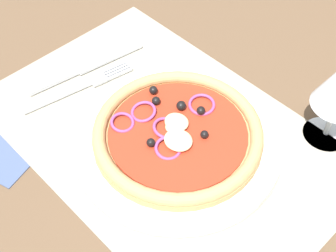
{
  "coord_description": "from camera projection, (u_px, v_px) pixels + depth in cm",
  "views": [
    {
      "loc": [
        31.69,
        -29.76,
        52.98
      ],
      "look_at": [
        0.81,
        0.0,
        2.65
      ],
      "focal_mm": 51.68,
      "sensor_mm": 36.0,
      "label": 1
    }
  ],
  "objects": [
    {
      "name": "pizza",
      "position": [
        177.0,
        133.0,
        0.65
      ],
      "size": [
        23.15,
        23.15,
        2.68
      ],
      "color": "tan",
      "rests_on": "plate"
    },
    {
      "name": "napkin",
      "position": [
        3.0,
        145.0,
        0.67
      ],
      "size": [
        13.46,
        12.71,
        0.36
      ],
      "primitive_type": "cube",
      "rotation": [
        0.0,
        0.0,
        0.28
      ],
      "color": "#425175",
      "rests_on": "ground_plane"
    },
    {
      "name": "plate",
      "position": [
        177.0,
        141.0,
        0.66
      ],
      "size": [
        28.61,
        28.61,
        1.25
      ],
      "primitive_type": "cylinder",
      "color": "silver",
      "rests_on": "placemat"
    },
    {
      "name": "ground_plane",
      "position": [
        164.0,
        140.0,
        0.69
      ],
      "size": [
        190.0,
        140.0,
        2.4
      ],
      "primitive_type": "cube",
      "color": "brown"
    },
    {
      "name": "knife",
      "position": [
        88.0,
        66.0,
        0.77
      ],
      "size": [
        4.62,
        20.02,
        0.62
      ],
      "rotation": [
        0.0,
        0.0,
        1.42
      ],
      "color": "silver",
      "rests_on": "placemat"
    },
    {
      "name": "fork",
      "position": [
        85.0,
        85.0,
        0.74
      ],
      "size": [
        4.71,
        17.98,
        0.44
      ],
      "rotation": [
        0.0,
        0.0,
        1.39
      ],
      "color": "silver",
      "rests_on": "placemat"
    },
    {
      "name": "placemat",
      "position": [
        164.0,
        134.0,
        0.68
      ],
      "size": [
        51.16,
        33.55,
        0.4
      ],
      "primitive_type": "cube",
      "color": "gray",
      "rests_on": "ground_plane"
    }
  ]
}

